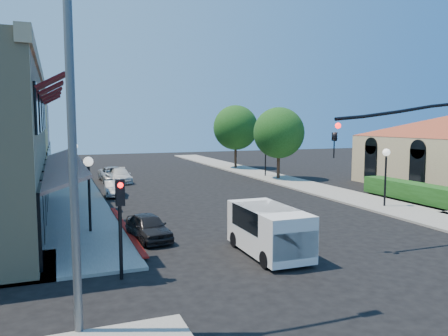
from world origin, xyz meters
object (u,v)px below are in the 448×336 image
object	(u,v)px
street_tree_b	(236,128)
secondary_signal	(120,210)
cobra_streetlight	(87,116)
parked_car_a	(148,227)
lamppost_left_far	(75,154)
lamppost_right_near	(386,163)
parked_car_c	(120,176)
parked_car_b	(113,188)
white_van	(269,228)
lamppost_right_far	(266,148)
parked_car_d	(113,174)
signal_mast_arm	(444,146)
lamppost_left_near	(89,175)
street_tree_a	(279,133)

from	to	relation	value
street_tree_b	secondary_signal	bearing A→B (deg)	-118.77
cobra_streetlight	parked_car_a	xyz separation A→B (m)	(2.95, 8.00, -4.70)
lamppost_left_far	parked_car_a	bearing A→B (deg)	-81.82
lamppost_right_near	parked_car_c	world-z (taller)	lamppost_right_near
parked_car_c	lamppost_left_far	bearing A→B (deg)	-141.10
street_tree_b	parked_car_b	size ratio (longest dim) A/B	2.17
white_van	parked_car_b	distance (m)	16.60
cobra_streetlight	parked_car_c	size ratio (longest dim) A/B	2.30
street_tree_b	lamppost_right_far	world-z (taller)	street_tree_b
parked_car_d	lamppost_left_far	bearing A→B (deg)	-130.74
lamppost_right_near	signal_mast_arm	bearing A→B (deg)	-112.12
lamppost_right_near	white_van	bearing A→B (deg)	-151.31
cobra_streetlight	signal_mast_arm	bearing A→B (deg)	13.11
cobra_streetlight	parked_car_c	distance (m)	27.75
lamppost_left_far	lamppost_right_far	size ratio (longest dim) A/B	1.00
parked_car_a	parked_car_b	distance (m)	12.22
signal_mast_arm	lamppost_left_near	size ratio (longest dim) A/B	2.24
signal_mast_arm	lamppost_right_far	world-z (taller)	signal_mast_arm
secondary_signal	parked_car_b	distance (m)	17.01
lamppost_right_near	parked_car_a	xyz separation A→B (m)	(-14.70, -2.00, -2.17)
lamppost_left_far	parked_car_c	world-z (taller)	lamppost_left_far
parked_car_c	street_tree_b	bearing A→B (deg)	27.10
street_tree_a	lamppost_left_far	bearing A→B (deg)	180.00
lamppost_right_far	white_van	size ratio (longest dim) A/B	0.85
street_tree_a	lamppost_right_far	world-z (taller)	street_tree_a
secondary_signal	lamppost_left_far	world-z (taller)	lamppost_left_far
lamppost_left_near	parked_car_c	world-z (taller)	lamppost_left_near
signal_mast_arm	parked_car_c	size ratio (longest dim) A/B	1.98
street_tree_b	parked_car_b	world-z (taller)	street_tree_b
white_van	parked_car_d	xyz separation A→B (m)	(-3.00, 23.90, -0.45)
lamppost_left_far	lamppost_right_far	distance (m)	17.12
secondary_signal	lamppost_right_near	xyz separation A→B (m)	(16.50, 6.59, 0.42)
signal_mast_arm	white_van	xyz separation A→B (m)	(-8.14, 0.60, -3.01)
parked_car_b	secondary_signal	bearing A→B (deg)	-92.92
street_tree_a	lamppost_right_near	bearing A→B (deg)	-91.23
street_tree_b	signal_mast_arm	distance (m)	30.65
lamppost_right_far	white_van	bearing A→B (deg)	-116.22
street_tree_b	lamppost_left_far	distance (m)	20.06
parked_car_a	parked_car_c	distance (m)	19.05
street_tree_b	parked_car_a	size ratio (longest dim) A/B	2.10
signal_mast_arm	parked_car_a	world-z (taller)	signal_mast_arm
secondary_signal	parked_car_b	size ratio (longest dim) A/B	1.03
street_tree_b	secondary_signal	world-z (taller)	street_tree_b
lamppost_left_near	lamppost_left_far	size ratio (longest dim) A/B	1.00
parked_car_b	street_tree_b	bearing A→B (deg)	45.75
street_tree_b	white_van	xyz separation A→B (m)	(-11.08, -29.90, -3.47)
street_tree_b	lamppost_left_far	size ratio (longest dim) A/B	1.97
signal_mast_arm	parked_car_a	distance (m)	13.34
parked_car_b	parked_car_d	size ratio (longest dim) A/B	0.72
cobra_streetlight	white_van	size ratio (longest dim) A/B	2.22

